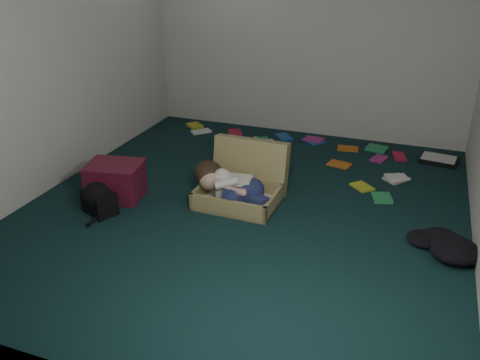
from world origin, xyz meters
The scene contains 11 objects.
floor centered at (0.00, 0.00, 0.00)m, with size 4.50×4.50×0.00m, color black.
wall_back centered at (0.00, 2.25, 1.30)m, with size 4.50×4.50×0.00m, color silver.
wall_front centered at (0.00, -2.25, 1.30)m, with size 4.50×4.50×0.00m, color silver.
wall_left centered at (-2.00, 0.00, 1.30)m, with size 4.50×4.50×0.00m, color silver.
suitcase centered at (-0.08, 0.17, 0.17)m, with size 0.77×0.75×0.55m.
person centered at (-0.14, -0.02, 0.21)m, with size 0.82×0.40×0.34m.
maroon_bin centered at (-1.26, -0.24, 0.18)m, with size 0.59×0.50×0.36m.
backpack centered at (-1.23, -0.57, 0.12)m, with size 0.39×0.31×0.23m, color black, non-canonical shape.
clothing_pile centered at (1.70, -0.13, 0.07)m, with size 0.47×0.38×0.15m, color black, non-canonical shape.
paper_tray centered at (1.70, 1.81, 0.03)m, with size 0.44×0.36×0.06m.
book_scatter centered at (0.30, 1.60, 0.01)m, with size 2.95×1.59×0.02m.
Camera 1 is at (1.44, -4.01, 2.27)m, focal length 38.00 mm.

